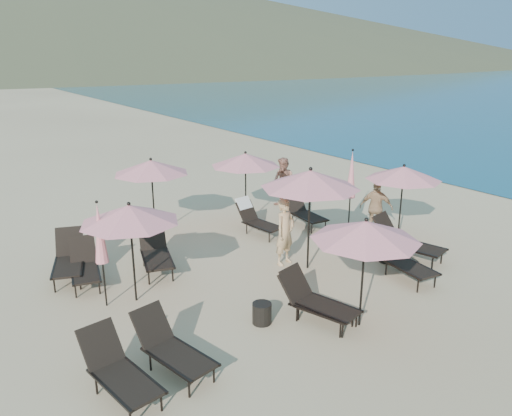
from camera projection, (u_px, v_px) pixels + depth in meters
ground at (350, 295)px, 10.82m from camera, size 800.00×800.00×0.00m
volcanic_headland at (65, 12)px, 280.50m from camera, size 690.00×690.00×55.00m
lounger_0 at (118, 370)px, 7.56m from camera, size 0.88×1.71×0.94m
lounger_1 at (171, 347)px, 8.16m from camera, size 0.95×1.71×0.93m
lounger_2 at (314, 301)px, 9.70m from camera, size 1.04×1.64×0.89m
lounger_3 at (317, 299)px, 9.74m from camera, size 1.01×1.71×0.93m
lounger_4 at (403, 259)px, 11.58m from camera, size 0.81×1.70×0.94m
lounger_5 at (406, 240)px, 12.63m from camera, size 1.12×1.92×1.04m
lounger_6 at (69, 258)px, 11.62m from camera, size 1.16×1.83×0.98m
lounger_7 at (84, 265)px, 11.33m from camera, size 0.93×1.66×0.90m
lounger_8 at (155, 251)px, 12.00m from camera, size 1.09×1.83×0.99m
lounger_9 at (256, 218)px, 14.41m from camera, size 0.80×1.62×0.97m
lounger_10 at (304, 212)px, 15.12m from camera, size 0.71×1.62×0.91m
umbrella_open_0 at (130, 214)px, 10.04m from camera, size 2.03×2.03×2.19m
umbrella_open_1 at (310, 179)px, 11.55m from camera, size 2.34×2.34×2.52m
umbrella_open_2 at (404, 173)px, 13.41m from camera, size 2.03×2.03×2.19m
umbrella_open_3 at (151, 167)px, 13.81m from camera, size 2.11×2.11×2.27m
umbrella_open_4 at (245, 160)px, 14.82m from camera, size 2.09×2.09×2.25m
umbrella_open_5 at (366, 231)px, 9.07m from camera, size 2.04×2.04×2.19m
umbrella_closed_0 at (351, 175)px, 14.12m from camera, size 0.29×0.29×2.47m
umbrella_closed_1 at (100, 234)px, 9.92m from camera, size 0.27×0.27×2.29m
side_table_0 at (262, 313)px, 9.66m from camera, size 0.38×0.38×0.42m
side_table_1 at (388, 253)px, 12.50m from camera, size 0.41×0.41×0.46m
beachgoer_a at (285, 232)px, 12.23m from camera, size 0.69×0.54×1.66m
beachgoer_b at (283, 183)px, 16.72m from camera, size 0.75×0.91×1.70m
beachgoer_c at (376, 208)px, 14.27m from camera, size 0.88×0.97×1.59m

